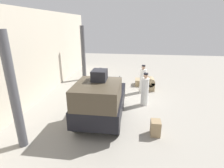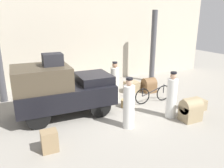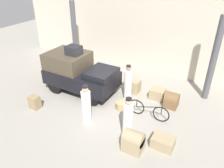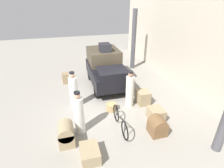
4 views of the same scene
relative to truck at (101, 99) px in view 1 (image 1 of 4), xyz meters
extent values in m
plane|color=gray|center=(1.70, -0.40, -0.97)|extent=(30.00, 30.00, 0.00)
cube|color=beige|center=(1.70, 3.68, 1.28)|extent=(16.00, 0.15, 4.50)
cylinder|color=#4C4C51|center=(-1.90, 2.27, 0.87)|extent=(0.28, 0.28, 3.70)
cylinder|color=#4C4C51|center=(5.38, 2.27, 0.87)|extent=(0.28, 0.28, 3.70)
cylinder|color=black|center=(1.20, 0.79, -0.60)|extent=(0.75, 0.12, 0.75)
cylinder|color=black|center=(1.20, -0.79, -0.60)|extent=(0.75, 0.12, 0.75)
cylinder|color=black|center=(-0.86, 0.79, -0.60)|extent=(0.75, 0.12, 0.75)
cylinder|color=black|center=(-0.86, -0.79, -0.60)|extent=(0.75, 0.12, 0.75)
cube|color=black|center=(0.17, 0.00, -0.25)|extent=(3.32, 1.74, 0.66)
cube|color=#473D2D|center=(-0.58, 0.00, 0.46)|extent=(1.83, 1.60, 0.75)
cube|color=black|center=(1.25, 0.00, 0.23)|extent=(1.16, 1.36, 0.30)
torus|color=black|center=(4.16, -0.38, -0.64)|extent=(0.66, 0.04, 0.66)
torus|color=black|center=(3.14, -0.38, -0.64)|extent=(0.66, 0.04, 0.66)
cylinder|color=#232328|center=(3.65, -0.38, -0.48)|extent=(1.03, 0.04, 0.36)
cylinder|color=#232328|center=(3.14, -0.38, -0.47)|extent=(0.04, 0.04, 0.34)
cylinder|color=#232328|center=(4.16, -0.38, -0.46)|extent=(0.04, 0.04, 0.37)
cylinder|color=tan|center=(2.44, -0.37, -0.82)|extent=(0.43, 0.43, 0.30)
cylinder|color=silver|center=(2.32, 0.47, -0.27)|extent=(0.34, 0.34, 1.40)
sphere|color=#936B51|center=(2.32, 0.47, 0.53)|extent=(0.21, 0.21, 0.21)
cylinder|color=black|center=(2.32, 0.47, 0.64)|extent=(0.20, 0.20, 0.06)
cylinder|color=white|center=(3.41, -1.78, -0.29)|extent=(0.35, 0.35, 1.37)
sphere|color=tan|center=(3.41, -1.78, 0.51)|extent=(0.21, 0.21, 0.21)
cylinder|color=black|center=(3.41, -1.78, 0.62)|extent=(0.20, 0.20, 0.06)
cylinder|color=white|center=(1.73, -1.83, -0.29)|extent=(0.35, 0.35, 1.37)
sphere|color=tan|center=(1.73, -1.83, 0.51)|extent=(0.22, 0.22, 0.22)
cylinder|color=black|center=(1.73, -1.83, 0.62)|extent=(0.21, 0.21, 0.06)
cube|color=brown|center=(4.23, 0.80, -0.78)|extent=(0.56, 0.56, 0.39)
cylinder|color=brown|center=(4.23, 0.80, -0.58)|extent=(0.56, 0.56, 0.56)
cube|color=#9E8966|center=(3.51, 1.13, -0.73)|extent=(0.62, 0.54, 0.48)
cube|color=#9E8966|center=(2.31, 1.11, -0.66)|extent=(0.61, 0.51, 0.62)
cube|color=#9E8966|center=(4.66, -1.64, -0.78)|extent=(0.73, 0.55, 0.39)
cube|color=#937A56|center=(-0.74, -2.13, -0.69)|extent=(0.41, 0.35, 0.57)
cube|color=#9E8966|center=(3.85, -2.27, -0.71)|extent=(0.65, 0.49, 0.52)
cylinder|color=#9E8966|center=(3.85, -2.27, -0.45)|extent=(0.65, 0.49, 0.49)
cube|color=#232328|center=(-0.17, 0.00, 1.03)|extent=(0.64, 0.54, 0.40)
camera|label=1|loc=(-6.30, -1.29, 2.86)|focal=28.00mm
camera|label=2|loc=(-1.31, -7.29, 2.36)|focal=35.00mm
camera|label=3|loc=(5.82, -7.16, 4.44)|focal=35.00mm
camera|label=4|loc=(8.37, -1.99, 3.37)|focal=28.00mm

